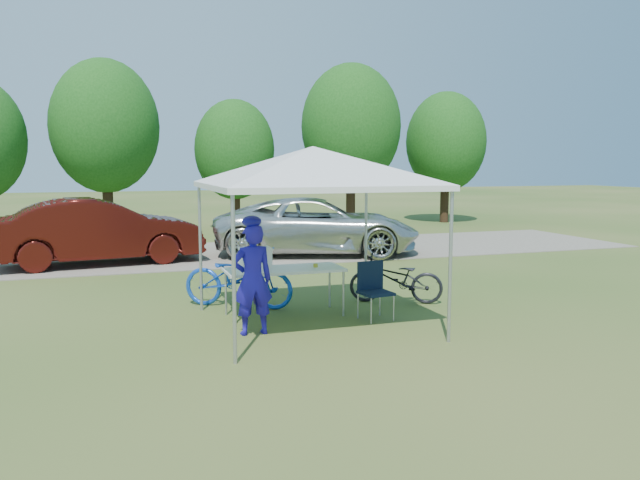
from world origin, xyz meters
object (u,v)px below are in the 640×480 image
at_px(folding_chair, 373,285).
at_px(bike_dark, 396,279).
at_px(sedan, 99,231).
at_px(cyclist, 252,279).
at_px(folding_table, 284,271).
at_px(bike_blue, 238,278).
at_px(minivan, 317,226).
at_px(cooler, 255,259).

bearing_deg(folding_chair, bike_dark, 39.44).
xyz_separation_m(folding_chair, sedan, (-4.24, 7.09, 0.29)).
distance_m(cyclist, bike_dark, 3.13).
bearing_deg(folding_chair, folding_table, 146.61).
height_order(bike_blue, sedan, sedan).
relative_size(folding_table, bike_dark, 1.15).
bearing_deg(cyclist, minivan, -117.01).
bearing_deg(bike_blue, minivan, 2.37).
distance_m(folding_table, bike_dark, 2.17).
height_order(cyclist, bike_blue, cyclist).
bearing_deg(folding_chair, minivan, 71.11).
distance_m(cyclist, bike_blue, 1.80).
height_order(folding_table, bike_dark, bike_dark).
xyz_separation_m(folding_table, bike_dark, (2.13, 0.27, -0.31)).
bearing_deg(bike_dark, folding_chair, -14.85).
height_order(folding_table, minivan, minivan).
bearing_deg(cooler, sedan, 110.83).
xyz_separation_m(cyclist, sedan, (-2.21, 7.40, 0.02)).
height_order(cooler, sedan, sedan).
xyz_separation_m(cyclist, bike_blue, (0.14, 1.77, -0.29)).
bearing_deg(sedan, cyclist, -171.09).
xyz_separation_m(folding_chair, cyclist, (-2.03, -0.31, 0.27)).
bearing_deg(folding_table, sedan, 114.41).
bearing_deg(bike_dark, sedan, -112.86).
xyz_separation_m(bike_blue, sedan, (-2.34, 5.63, 0.31)).
bearing_deg(folding_table, cooler, 180.00).
bearing_deg(folding_chair, sedan, 113.02).
bearing_deg(bike_dark, cooler, -56.10).
bearing_deg(cooler, minivan, 63.82).
distance_m(folding_table, cooler, 0.53).
distance_m(bike_dark, sedan, 8.01).
bearing_deg(minivan, folding_table, 174.63).
relative_size(cooler, bike_blue, 0.25).
relative_size(bike_blue, sedan, 0.40).
bearing_deg(cooler, bike_blue, 98.00).
bearing_deg(cyclist, sedan, -75.54).
height_order(folding_table, cyclist, cyclist).
relative_size(folding_table, sedan, 0.39).
xyz_separation_m(cooler, cyclist, (-0.25, -0.93, -0.16)).
bearing_deg(folding_chair, cyclist, -179.08).
height_order(folding_chair, minivan, minivan).
xyz_separation_m(cooler, bike_blue, (-0.12, 0.84, -0.45)).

